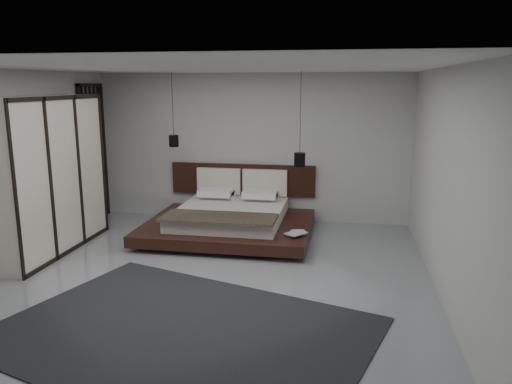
% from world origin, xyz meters
% --- Properties ---
extents(floor, '(6.00, 6.00, 0.00)m').
position_xyz_m(floor, '(0.00, 0.00, 0.00)').
color(floor, gray).
rests_on(floor, ground).
extents(ceiling, '(6.00, 6.00, 0.00)m').
position_xyz_m(ceiling, '(0.00, 0.00, 2.80)').
color(ceiling, white).
rests_on(ceiling, wall_back).
extents(wall_back, '(6.00, 0.00, 6.00)m').
position_xyz_m(wall_back, '(0.00, 3.00, 1.40)').
color(wall_back, '#B7B7B5').
rests_on(wall_back, floor).
extents(wall_front, '(6.00, 0.00, 6.00)m').
position_xyz_m(wall_front, '(0.00, -3.00, 1.40)').
color(wall_front, '#B7B7B5').
rests_on(wall_front, floor).
extents(wall_left, '(0.00, 6.00, 6.00)m').
position_xyz_m(wall_left, '(-3.00, 0.00, 1.40)').
color(wall_left, '#B7B7B5').
rests_on(wall_left, floor).
extents(wall_right, '(0.00, 6.00, 6.00)m').
position_xyz_m(wall_right, '(3.00, 0.00, 1.40)').
color(wall_right, '#B7B7B5').
rests_on(wall_right, floor).
extents(lattice_screen, '(0.05, 0.90, 2.60)m').
position_xyz_m(lattice_screen, '(-2.95, 2.45, 1.30)').
color(lattice_screen, black).
rests_on(lattice_screen, floor).
extents(bed, '(2.81, 2.40, 1.08)m').
position_xyz_m(bed, '(-0.15, 1.91, 0.29)').
color(bed, black).
rests_on(bed, floor).
extents(book_lower, '(0.28, 0.34, 0.03)m').
position_xyz_m(book_lower, '(1.00, 1.25, 0.27)').
color(book_lower, '#99724C').
rests_on(book_lower, bed).
extents(book_upper, '(0.38, 0.40, 0.02)m').
position_xyz_m(book_upper, '(0.98, 1.22, 0.30)').
color(book_upper, '#99724C').
rests_on(book_upper, book_lower).
extents(pendant_left, '(0.17, 0.17, 1.33)m').
position_xyz_m(pendant_left, '(-1.31, 2.35, 1.58)').
color(pendant_left, black).
rests_on(pendant_left, ceiling).
extents(pendant_right, '(0.20, 0.20, 1.63)m').
position_xyz_m(pendant_right, '(1.00, 2.35, 1.29)').
color(pendant_right, black).
rests_on(pendant_right, ceiling).
extents(wardrobe, '(0.58, 2.47, 2.42)m').
position_xyz_m(wardrobe, '(-2.70, 0.54, 1.21)').
color(wardrobe, silver).
rests_on(wardrobe, floor).
extents(rug, '(4.51, 3.79, 0.02)m').
position_xyz_m(rug, '(0.14, -1.70, 0.01)').
color(rug, black).
rests_on(rug, floor).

